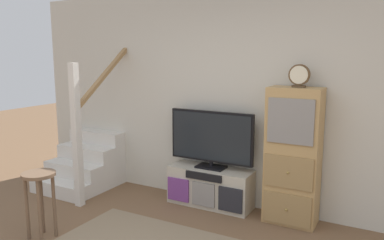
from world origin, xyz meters
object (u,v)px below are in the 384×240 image
at_px(television, 211,138).
at_px(bar_stool_near, 40,190).
at_px(side_cabinet, 293,157).
at_px(desk_clock, 299,76).
at_px(media_console, 210,187).

bearing_deg(television, bar_stool_near, -124.88).
distance_m(side_cabinet, desk_clock, 0.90).
xyz_separation_m(television, bar_stool_near, (-1.15, -1.65, -0.34)).
distance_m(television, desk_clock, 1.32).
relative_size(television, bar_stool_near, 1.55).
xyz_separation_m(side_cabinet, desk_clock, (0.03, -0.01, 0.90)).
relative_size(desk_clock, bar_stool_near, 0.35).
xyz_separation_m(desk_clock, bar_stool_near, (-2.21, -1.63, -1.14)).
height_order(television, desk_clock, desk_clock).
height_order(media_console, desk_clock, desk_clock).
height_order(desk_clock, bar_stool_near, desk_clock).
bearing_deg(desk_clock, bar_stool_near, -143.61).
height_order(media_console, television, television).
relative_size(side_cabinet, desk_clock, 6.20).
bearing_deg(media_console, bar_stool_near, -125.27).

